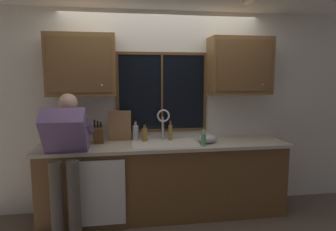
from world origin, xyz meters
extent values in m
cube|color=silver|center=(0.00, 0.06, 1.27)|extent=(5.36, 0.12, 2.55)
cylinder|color=#FFEAB2|center=(0.89, -0.60, 2.54)|extent=(0.14, 0.14, 0.01)
cube|color=black|center=(0.00, -0.01, 1.52)|extent=(1.10, 0.02, 0.95)
cube|color=brown|center=(0.00, -0.02, 2.02)|extent=(1.17, 0.02, 0.04)
cube|color=brown|center=(0.00, -0.02, 1.03)|extent=(1.17, 0.02, 0.04)
cube|color=brown|center=(-0.57, -0.02, 1.52)|extent=(0.03, 0.02, 0.95)
cube|color=brown|center=(0.57, -0.02, 1.52)|extent=(0.03, 0.02, 0.95)
cube|color=brown|center=(0.00, -0.02, 1.52)|extent=(0.02, 0.02, 0.95)
cube|color=brown|center=(0.00, -0.29, 0.44)|extent=(2.96, 0.58, 0.88)
cube|color=beige|center=(0.00, -0.31, 0.90)|extent=(3.02, 0.62, 0.04)
cube|color=white|center=(-0.79, -0.61, 0.46)|extent=(0.60, 0.02, 0.74)
cube|color=brown|center=(-0.97, -0.17, 1.86)|extent=(0.79, 0.33, 0.72)
cube|color=brown|center=(-0.97, -0.34, 1.86)|extent=(0.71, 0.01, 0.62)
sphere|color=#B2B2B7|center=(-0.74, -0.34, 1.63)|extent=(0.02, 0.02, 0.02)
cube|color=brown|center=(0.98, -0.17, 1.86)|extent=(0.79, 0.33, 0.72)
cube|color=brown|center=(0.98, -0.34, 1.86)|extent=(0.71, 0.01, 0.62)
sphere|color=#B2B2B7|center=(1.21, -0.34, 1.63)|extent=(0.02, 0.02, 0.02)
cube|color=white|center=(0.00, -0.30, 0.91)|extent=(0.80, 0.46, 0.02)
cube|color=beige|center=(-0.20, -0.30, 0.81)|extent=(0.36, 0.42, 0.20)
cube|color=beige|center=(0.20, -0.30, 0.81)|extent=(0.36, 0.42, 0.20)
cube|color=white|center=(0.00, -0.30, 0.81)|extent=(0.04, 0.42, 0.20)
cylinder|color=silver|center=(0.00, -0.08, 1.07)|extent=(0.03, 0.03, 0.30)
torus|color=silver|center=(0.00, -0.14, 1.24)|extent=(0.16, 0.02, 0.16)
cylinder|color=silver|center=(0.08, -0.08, 0.97)|extent=(0.03, 0.03, 0.09)
cylinder|color=#595147|center=(-1.19, -0.76, 0.44)|extent=(0.13, 0.13, 0.88)
cylinder|color=#595147|center=(-1.02, -0.76, 0.44)|extent=(0.13, 0.13, 0.88)
cube|color=slate|center=(-1.11, -0.59, 1.12)|extent=(0.44, 0.51, 0.60)
sphere|color=beige|center=(-1.11, -0.36, 1.44)|extent=(0.21, 0.21, 0.21)
cylinder|color=slate|center=(-1.33, -0.41, 1.17)|extent=(0.09, 0.52, 0.26)
cylinder|color=slate|center=(-0.89, -0.41, 1.17)|extent=(0.09, 0.52, 0.26)
cube|color=brown|center=(-0.80, -0.17, 1.02)|extent=(0.12, 0.18, 0.25)
cylinder|color=black|center=(-0.84, -0.23, 1.18)|extent=(0.02, 0.05, 0.09)
cylinder|color=black|center=(-0.80, -0.23, 1.17)|extent=(0.02, 0.04, 0.08)
cylinder|color=black|center=(-0.77, -0.23, 1.16)|extent=(0.02, 0.04, 0.06)
cube|color=#997047|center=(-0.55, -0.09, 1.11)|extent=(0.28, 0.10, 0.39)
ellipsoid|color=#B7B7BC|center=(0.52, -0.34, 0.97)|extent=(0.23, 0.23, 0.12)
cylinder|color=#59A566|center=(0.42, -0.50, 0.99)|extent=(0.06, 0.06, 0.14)
cylinder|color=silver|center=(0.42, -0.50, 1.09)|extent=(0.02, 0.02, 0.04)
cylinder|color=silver|center=(0.42, -0.52, 1.11)|extent=(0.01, 0.04, 0.01)
cylinder|color=olive|center=(-0.24, -0.14, 1.00)|extent=(0.07, 0.07, 0.16)
cylinder|color=brown|center=(-0.24, -0.14, 1.10)|extent=(0.03, 0.03, 0.04)
cylinder|color=black|center=(-0.24, -0.14, 1.13)|extent=(0.04, 0.04, 0.01)
cylinder|color=olive|center=(0.09, -0.12, 1.02)|extent=(0.05, 0.05, 0.19)
cylinder|color=brown|center=(0.09, -0.12, 1.14)|extent=(0.02, 0.02, 0.05)
cylinder|color=black|center=(0.09, -0.12, 1.17)|extent=(0.03, 0.03, 0.01)
cylinder|color=#B7B7BC|center=(-0.35, -0.08, 1.02)|extent=(0.07, 0.07, 0.19)
cylinder|color=#929296|center=(-0.35, -0.08, 1.14)|extent=(0.03, 0.03, 0.05)
cylinder|color=black|center=(-0.35, -0.08, 1.17)|extent=(0.04, 0.04, 0.01)
camera|label=1|loc=(-0.51, -3.77, 1.74)|focal=31.47mm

